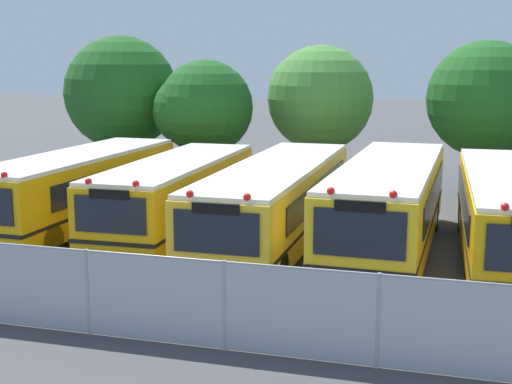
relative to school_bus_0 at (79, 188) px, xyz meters
name	(u,v)px	position (x,y,z in m)	size (l,w,h in m)	color
ground_plane	(276,245)	(6.67, -0.20, -1.39)	(160.00, 160.00, 0.00)	#424244
school_bus_0	(79,188)	(0.00, 0.00, 0.00)	(2.70, 9.79, 2.64)	#EAA80C
school_bus_1	(177,195)	(3.42, -0.03, -0.04)	(2.59, 9.41, 2.56)	#EAA80C
school_bus_2	(277,201)	(6.70, -0.29, -0.01)	(2.52, 11.16, 2.61)	yellow
school_bus_3	(388,205)	(9.96, -0.32, 0.07)	(2.74, 10.54, 2.78)	yellow
tree_0	(120,92)	(-2.73, 8.54, 2.68)	(5.02, 5.02, 6.55)	#4C3823
tree_1	(200,109)	(1.38, 7.63, 2.10)	(4.15, 3.96, 5.52)	#4C3823
tree_2	(317,96)	(5.84, 9.96, 2.56)	(4.57, 4.53, 6.13)	#4C3823
tree_3	(489,97)	(12.85, 9.30, 2.66)	(4.59, 4.59, 6.27)	#4C3823
chainlink_fence	(154,297)	(6.20, -8.01, -0.46)	(20.29, 0.07, 1.79)	#9EA0A3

